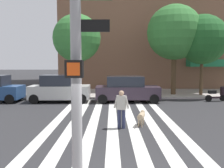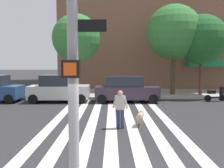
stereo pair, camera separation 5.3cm
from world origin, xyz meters
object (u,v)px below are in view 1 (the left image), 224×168
at_px(street_tree_nearest, 76,38).
at_px(street_tree_further, 202,40).
at_px(parked_scooter, 215,95).
at_px(street_tree_middle, 174,33).
at_px(parked_car_third_in_line, 126,89).
at_px(dog_on_leash, 141,116).
at_px(traffic_light_pole, 75,21).
at_px(pedestrian_dog_walker, 121,107).
at_px(parked_car_behind_first, 59,89).

xyz_separation_m(street_tree_nearest, street_tree_further, (10.17, 0.15, -0.08)).
bearing_deg(parked_scooter, street_tree_middle, 130.26).
height_order(parked_car_third_in_line, dog_on_leash, parked_car_third_in_line).
relative_size(street_tree_nearest, street_tree_middle, 0.89).
relative_size(street_tree_middle, street_tree_further, 1.13).
height_order(parked_scooter, street_tree_middle, street_tree_middle).
relative_size(traffic_light_pole, pedestrian_dog_walker, 3.54).
distance_m(parked_car_behind_first, parked_scooter, 11.30).
relative_size(parked_car_third_in_line, dog_on_leash, 4.35).
bearing_deg(street_tree_nearest, traffic_light_pole, -82.15).
xyz_separation_m(street_tree_further, pedestrian_dog_walker, (-6.94, -9.90, -3.74)).
bearing_deg(street_tree_further, parked_car_behind_first, -166.04).
bearing_deg(traffic_light_pole, parked_car_third_in_line, 83.12).
distance_m(street_tree_middle, dog_on_leash, 11.55).
distance_m(traffic_light_pole, street_tree_middle, 17.76).
xyz_separation_m(traffic_light_pole, street_tree_middle, (5.72, 16.72, 1.73)).
xyz_separation_m(parked_car_behind_first, pedestrian_dog_walker, (4.16, -7.14, 0.01)).
xyz_separation_m(parked_scooter, street_tree_further, (-0.19, 2.52, 4.18)).
height_order(parked_car_third_in_line, street_tree_further, street_tree_further).
height_order(parked_car_third_in_line, parked_scooter, parked_car_third_in_line).
height_order(parked_scooter, pedestrian_dog_walker, pedestrian_dog_walker).
xyz_separation_m(street_tree_nearest, dog_on_leash, (4.15, -9.32, -4.30)).
bearing_deg(parked_car_behind_first, parked_car_third_in_line, 0.00).
distance_m(street_tree_nearest, pedestrian_dog_walker, 10.96).
distance_m(parked_car_behind_first, dog_on_leash, 8.42).
bearing_deg(traffic_light_pole, parked_car_behind_first, 103.07).
xyz_separation_m(parked_scooter, street_tree_middle, (-2.40, 2.83, 4.78)).
bearing_deg(pedestrian_dog_walker, parked_car_third_in_line, 84.77).
height_order(parked_car_behind_first, pedestrian_dog_walker, parked_car_behind_first).
height_order(parked_car_behind_first, street_tree_nearest, street_tree_nearest).
xyz_separation_m(parked_scooter, dog_on_leash, (-6.22, -6.95, -0.04)).
xyz_separation_m(street_tree_nearest, pedestrian_dog_walker, (3.23, -9.76, -3.82)).
height_order(parked_car_behind_first, parked_scooter, parked_car_behind_first).
bearing_deg(street_tree_further, dog_on_leash, -122.47).
height_order(traffic_light_pole, street_tree_nearest, street_tree_nearest).
bearing_deg(dog_on_leash, pedestrian_dog_walker, -154.44).
height_order(traffic_light_pole, parked_scooter, traffic_light_pole).
xyz_separation_m(traffic_light_pole, pedestrian_dog_walker, (0.99, 6.50, -2.59)).
bearing_deg(parked_car_behind_first, street_tree_middle, 19.07).
height_order(street_tree_nearest, pedestrian_dog_walker, street_tree_nearest).
relative_size(pedestrian_dog_walker, dog_on_leash, 1.58).
bearing_deg(parked_car_third_in_line, street_tree_nearest, 146.11).
height_order(parked_car_behind_first, parked_car_third_in_line, parked_car_behind_first).
bearing_deg(traffic_light_pole, street_tree_further, 64.20).
bearing_deg(street_tree_further, traffic_light_pole, -115.80).
height_order(street_tree_nearest, street_tree_middle, street_tree_middle).
height_order(street_tree_nearest, dog_on_leash, street_tree_nearest).
distance_m(street_tree_nearest, street_tree_middle, 7.99).
xyz_separation_m(parked_car_third_in_line, street_tree_nearest, (-3.89, 2.61, 3.84)).
distance_m(traffic_light_pole, pedestrian_dog_walker, 7.07).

